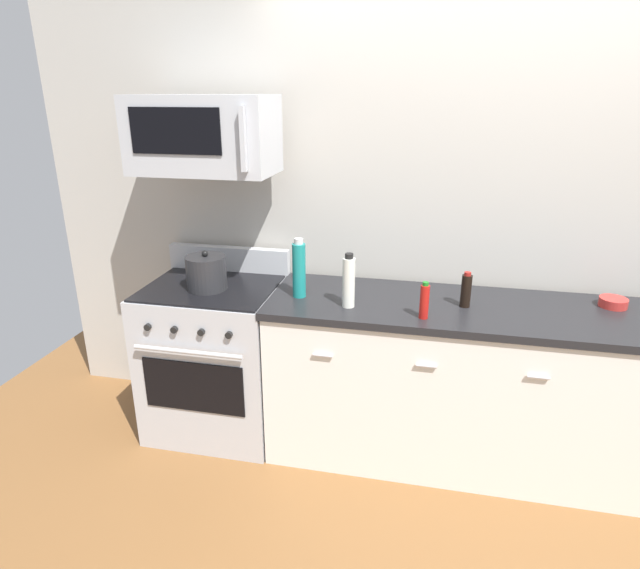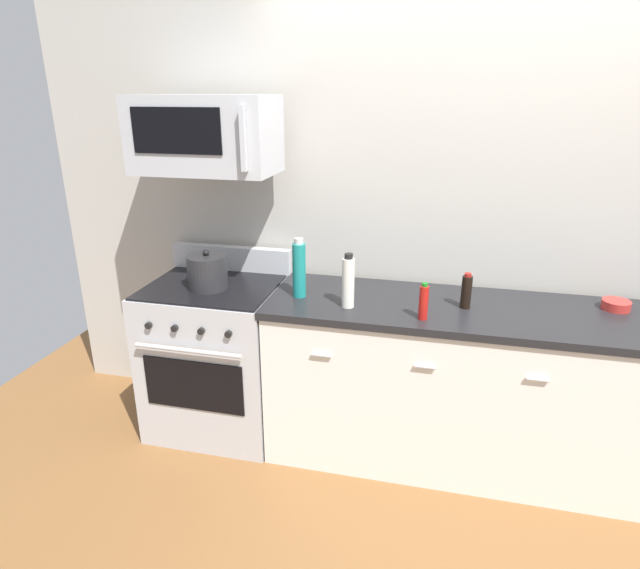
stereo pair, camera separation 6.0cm
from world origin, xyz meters
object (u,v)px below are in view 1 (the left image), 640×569
object	(u,v)px
microwave	(204,135)
stockpot	(206,273)
bottle_vinegar_white	(349,282)
bottle_sparkling_teal	(299,269)
range_oven	(217,356)
bottle_soy_sauce_dark	(466,290)
bowl_red_small	(613,302)
bottle_hot_sauce_red	(424,301)

from	to	relation	value
microwave	stockpot	bearing A→B (deg)	-90.13
bottle_vinegar_white	bottle_sparkling_teal	world-z (taller)	bottle_sparkling_teal
range_oven	bottle_vinegar_white	xyz separation A→B (m)	(0.81, -0.14, 0.59)
microwave	bottle_soy_sauce_dark	size ratio (longest dim) A/B	3.99
range_oven	bottle_sparkling_teal	xyz separation A→B (m)	(0.53, -0.05, 0.60)
bottle_vinegar_white	bottle_soy_sauce_dark	size ratio (longest dim) A/B	1.53
microwave	bottle_soy_sauce_dark	world-z (taller)	microwave
bowl_red_small	stockpot	bearing A→B (deg)	-174.63
bowl_red_small	bottle_hot_sauce_red	bearing A→B (deg)	-159.54
bottle_sparkling_teal	bowl_red_small	size ratio (longest dim) A/B	2.34
range_oven	bottle_vinegar_white	distance (m)	1.01
bottle_hot_sauce_red	stockpot	size ratio (longest dim) A/B	0.83
bottle_vinegar_white	bottle_hot_sauce_red	world-z (taller)	bottle_vinegar_white
bottle_hot_sauce_red	stockpot	distance (m)	1.21
bottle_soy_sauce_dark	bowl_red_small	xyz separation A→B (m)	(0.75, 0.16, -0.06)
range_oven	bottle_sparkling_teal	distance (m)	0.81
bottle_sparkling_teal	bottle_vinegar_white	bearing A→B (deg)	-16.81
microwave	bottle_vinegar_white	world-z (taller)	microwave
bottle_soy_sauce_dark	bottle_sparkling_teal	bearing A→B (deg)	-177.31
bowl_red_small	stockpot	world-z (taller)	stockpot
bottle_vinegar_white	bottle_hot_sauce_red	xyz separation A→B (m)	(0.38, -0.07, -0.05)
range_oven	bottle_sparkling_teal	size ratio (longest dim) A/B	3.31
microwave	bottle_hot_sauce_red	xyz separation A→B (m)	(1.20, -0.25, -0.74)
bottle_sparkling_teal	bottle_hot_sauce_red	bearing A→B (deg)	-13.12
bottle_vinegar_white	bottle_sparkling_teal	xyz separation A→B (m)	(-0.28, 0.09, 0.02)
bottle_vinegar_white	bottle_sparkling_teal	bearing A→B (deg)	163.19
stockpot	bottle_vinegar_white	bearing A→B (deg)	-5.84
microwave	bottle_soy_sauce_dark	distance (m)	1.59
bottle_hot_sauce_red	stockpot	world-z (taller)	stockpot
stockpot	microwave	bearing A→B (deg)	89.87
bottle_hot_sauce_red	bottle_soy_sauce_dark	distance (m)	0.28
bottle_soy_sauce_dark	microwave	bearing A→B (deg)	177.74
range_oven	stockpot	bearing A→B (deg)	-90.00
bottle_sparkling_teal	bottle_soy_sauce_dark	size ratio (longest dim) A/B	1.73
range_oven	bottle_hot_sauce_red	size ratio (longest dim) A/B	5.74
microwave	bowl_red_small	size ratio (longest dim) A/B	5.39
range_oven	bottle_hot_sauce_red	xyz separation A→B (m)	(1.20, -0.21, 0.54)
bowl_red_small	range_oven	bearing A→B (deg)	-176.05
bottle_sparkling_teal	range_oven	bearing A→B (deg)	174.49
bowl_red_small	stockpot	size ratio (longest dim) A/B	0.62
bottle_soy_sauce_dark	bottle_vinegar_white	bearing A→B (deg)	-167.90
bottle_vinegar_white	bottle_hot_sauce_red	distance (m)	0.39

